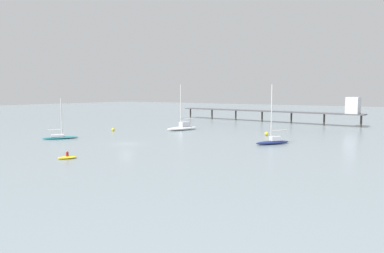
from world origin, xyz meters
name	(u,v)px	position (x,y,z in m)	size (l,w,h in m)	color
ground_plane	(126,144)	(0.00, 0.00, 0.00)	(400.00, 400.00, 0.00)	gray
pier	(293,109)	(10.00, 57.31, 4.10)	(58.94, 8.10, 7.78)	#4C4C51
sailboat_white	(183,127)	(-5.53, 24.37, 0.76)	(4.85, 8.52, 10.86)	white
sailboat_teal	(60,136)	(-15.72, -2.27, 0.50)	(5.28, 6.37, 7.92)	#1E727A
sailboat_navy	(273,140)	(21.32, 14.45, 0.71)	(4.96, 6.43, 10.42)	navy
dinghy_yellow	(67,157)	(3.38, -14.62, 0.22)	(2.31, 2.70, 1.14)	yellow
mooring_buoy_far	(113,130)	(-17.61, 13.40, 0.36)	(0.72, 0.72, 0.72)	yellow
mooring_buoy_near	(266,134)	(15.31, 25.65, 0.40)	(0.80, 0.80, 0.80)	yellow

